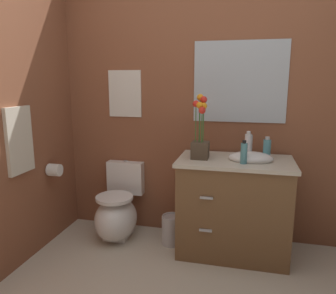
{
  "coord_description": "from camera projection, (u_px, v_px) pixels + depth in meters",
  "views": [
    {
      "loc": [
        0.3,
        -1.52,
        1.47
      ],
      "look_at": [
        -0.33,
        1.1,
        0.91
      ],
      "focal_mm": 35.01,
      "sensor_mm": 36.0,
      "label": 1
    }
  ],
  "objects": [
    {
      "name": "hanging_towel",
      "position": [
        19.0,
        140.0,
        2.53
      ],
      "size": [
        0.03,
        0.28,
        0.52
      ],
      "primitive_type": "cube",
      "color": "beige"
    },
    {
      "name": "wall_poster",
      "position": [
        125.0,
        94.0,
        3.11
      ],
      "size": [
        0.32,
        0.01,
        0.44
      ],
      "primitive_type": "cube",
      "color": "silver"
    },
    {
      "name": "soap_bottle",
      "position": [
        267.0,
        149.0,
        2.71
      ],
      "size": [
        0.06,
        0.06,
        0.18
      ],
      "color": "teal",
      "rests_on": "vanity_cabinet"
    },
    {
      "name": "hand_wash_bottle",
      "position": [
        244.0,
        153.0,
        2.54
      ],
      "size": [
        0.05,
        0.05,
        0.19
      ],
      "color": "teal",
      "rests_on": "vanity_cabinet"
    },
    {
      "name": "trash_bin",
      "position": [
        172.0,
        229.0,
        2.97
      ],
      "size": [
        0.18,
        0.18,
        0.27
      ],
      "color": "#B7B7BC",
      "rests_on": "ground_plane"
    },
    {
      "name": "toilet_paper_roll",
      "position": [
        55.0,
        170.0,
        2.92
      ],
      "size": [
        0.11,
        0.11,
        0.11
      ],
      "primitive_type": "cylinder",
      "rotation": [
        0.0,
        1.57,
        0.0
      ],
      "color": "white"
    },
    {
      "name": "vanity_cabinet",
      "position": [
        234.0,
        205.0,
        2.77
      ],
      "size": [
        0.94,
        0.56,
        1.01
      ],
      "color": "brown",
      "rests_on": "ground_plane"
    },
    {
      "name": "lotion_bottle",
      "position": [
        248.0,
        145.0,
        2.77
      ],
      "size": [
        0.06,
        0.06,
        0.22
      ],
      "color": "white",
      "rests_on": "vanity_cabinet"
    },
    {
      "name": "toilet",
      "position": [
        118.0,
        213.0,
        3.08
      ],
      "size": [
        0.38,
        0.59,
        0.69
      ],
      "color": "white",
      "rests_on": "ground_plane"
    },
    {
      "name": "wall_mirror",
      "position": [
        240.0,
        82.0,
        2.84
      ],
      "size": [
        0.8,
        0.01,
        0.7
      ],
      "primitive_type": "cube",
      "color": "#B2BCC6"
    },
    {
      "name": "flower_vase",
      "position": [
        200.0,
        137.0,
        2.69
      ],
      "size": [
        0.14,
        0.14,
        0.53
      ],
      "color": "#4C3D2D",
      "rests_on": "vanity_cabinet"
    },
    {
      "name": "wall_back",
      "position": [
        236.0,
        105.0,
        2.92
      ],
      "size": [
        4.4,
        0.05,
        2.5
      ],
      "primitive_type": "cube",
      "color": "brown",
      "rests_on": "ground_plane"
    }
  ]
}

